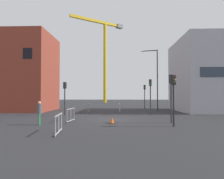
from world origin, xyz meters
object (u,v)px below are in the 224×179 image
object	(u,v)px
construction_crane	(104,49)
traffic_cone_by_barrier	(112,121)
traffic_light_near	(171,90)
pedestrian_walking	(39,111)
traffic_light_island	(65,93)
traffic_light_far	(150,91)
streetlamp_tall	(155,75)
traffic_light_verge	(145,93)
traffic_light_crosswalk	(174,91)

from	to	relation	value
construction_crane	traffic_cone_by_barrier	xyz separation A→B (m)	(3.87, -42.31, -15.05)
construction_crane	traffic_light_near	world-z (taller)	construction_crane
construction_crane	pedestrian_walking	xyz separation A→B (m)	(-1.34, -43.33, -14.26)
traffic_light_near	traffic_light_island	bearing A→B (deg)	150.08
traffic_light_far	traffic_light_near	world-z (taller)	traffic_light_far
traffic_light_far	pedestrian_walking	distance (m)	11.98
streetlamp_tall	traffic_light_near	size ratio (longest dim) A/B	2.17
traffic_light_verge	traffic_light_near	size ratio (longest dim) A/B	1.00
construction_crane	streetlamp_tall	distance (m)	33.82
streetlamp_tall	traffic_cone_by_barrier	xyz separation A→B (m)	(-5.26, -11.48, -4.59)
traffic_light_crosswalk	traffic_light_verge	bearing A→B (deg)	89.35
traffic_light_island	traffic_light_crosswalk	distance (m)	12.15
traffic_light_island	traffic_light_near	xyz separation A→B (m)	(9.85, -5.67, 0.13)
construction_crane	pedestrian_walking	world-z (taller)	construction_crane
traffic_light_island	traffic_light_crosswalk	xyz separation A→B (m)	(9.57, -7.48, 0.00)
pedestrian_walking	traffic_light_verge	bearing A→B (deg)	61.61
traffic_light_far	traffic_light_crosswalk	world-z (taller)	traffic_light_far
construction_crane	traffic_light_island	xyz separation A→B (m)	(-1.40, -36.22, -12.85)
streetlamp_tall	traffic_light_crosswalk	xyz separation A→B (m)	(-0.96, -12.87, -2.39)
traffic_cone_by_barrier	traffic_light_verge	bearing A→B (deg)	75.13
pedestrian_walking	traffic_light_island	bearing A→B (deg)	90.46
streetlamp_tall	traffic_light_near	bearing A→B (deg)	-93.51
streetlamp_tall	traffic_cone_by_barrier	world-z (taller)	streetlamp_tall
traffic_light_island	traffic_light_far	xyz separation A→B (m)	(9.16, 0.50, 0.19)
construction_crane	traffic_light_far	distance (m)	38.68
construction_crane	traffic_light_far	xyz separation A→B (m)	(7.76, -35.72, -12.66)
pedestrian_walking	traffic_light_near	bearing A→B (deg)	8.34
traffic_light_near	traffic_light_verge	bearing A→B (deg)	90.25
traffic_light_verge	pedestrian_walking	distance (m)	20.51
traffic_cone_by_barrier	traffic_light_crosswalk	bearing A→B (deg)	-17.92
traffic_light_far	traffic_cone_by_barrier	world-z (taller)	traffic_light_far
traffic_light_island	traffic_light_verge	bearing A→B (deg)	48.06
streetlamp_tall	traffic_cone_by_barrier	distance (m)	13.43
traffic_light_near	traffic_light_crosswalk	xyz separation A→B (m)	(-0.28, -1.81, -0.12)
construction_crane	traffic_light_near	distance (m)	44.59
streetlamp_tall	traffic_light_island	world-z (taller)	streetlamp_tall
streetlamp_tall	traffic_light_verge	distance (m)	6.00
traffic_light_island	pedestrian_walking	size ratio (longest dim) A/B	2.07
traffic_light_near	pedestrian_walking	bearing A→B (deg)	-171.66
pedestrian_walking	traffic_cone_by_barrier	size ratio (longest dim) A/B	3.73
traffic_cone_by_barrier	traffic_light_far	bearing A→B (deg)	59.48
construction_crane	pedestrian_walking	size ratio (longest dim) A/B	13.56
streetlamp_tall	pedestrian_walking	world-z (taller)	streetlamp_tall
traffic_light_island	pedestrian_walking	xyz separation A→B (m)	(0.06, -7.11, -1.41)
traffic_light_far	traffic_cone_by_barrier	bearing A→B (deg)	-120.52
traffic_light_island	traffic_light_far	size ratio (longest dim) A/B	0.92
construction_crane	traffic_light_crosswalk	size ratio (longest dim) A/B	6.54
traffic_light_crosswalk	construction_crane	bearing A→B (deg)	100.59
traffic_light_verge	traffic_light_crosswalk	size ratio (longest dim) A/B	1.06
construction_crane	traffic_light_island	size ratio (longest dim) A/B	6.55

